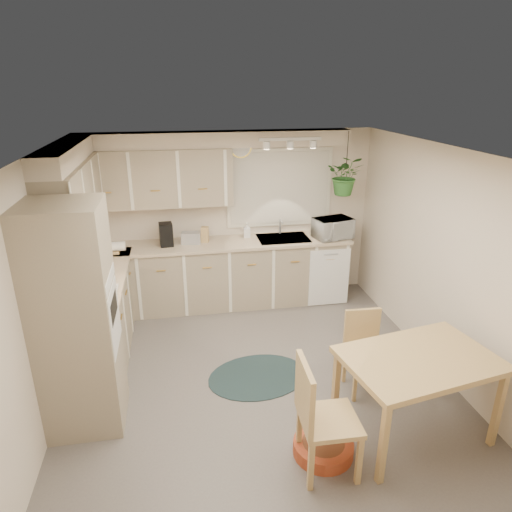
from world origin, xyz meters
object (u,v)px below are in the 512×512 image
object	(u,v)px
braided_rug	(258,376)
pet_bed	(323,448)
chair_left	(330,417)
chair_back	(367,355)
dining_table	(414,396)
microwave	(333,226)

from	to	relation	value
braided_rug	pet_bed	xyz separation A→B (m)	(0.36, -1.17, 0.05)
chair_left	chair_back	bearing A→B (deg)	144.17
chair_back	chair_left	bearing A→B (deg)	54.40
dining_table	microwave	world-z (taller)	microwave
chair_back	braided_rug	bearing A→B (deg)	-19.24
dining_table	chair_back	distance (m)	0.69
braided_rug	microwave	bearing A→B (deg)	51.13
braided_rug	microwave	size ratio (longest dim) A/B	2.12
dining_table	chair_back	size ratio (longest dim) A/B	1.52
microwave	dining_table	bearing A→B (deg)	-108.40
chair_back	braided_rug	distance (m)	1.19
chair_left	chair_back	xyz separation A→B (m)	(0.70, 0.91, -0.08)
braided_rug	microwave	xyz separation A→B (m)	(1.38, 1.72, 1.11)
chair_back	pet_bed	size ratio (longest dim) A/B	1.63
chair_left	braided_rug	distance (m)	1.45
chair_left	microwave	distance (m)	3.27
dining_table	microwave	xyz separation A→B (m)	(0.18, 2.79, 0.71)
braided_rug	pet_bed	world-z (taller)	pet_bed
dining_table	chair_left	xyz separation A→B (m)	(-0.87, -0.24, 0.10)
braided_rug	pet_bed	size ratio (longest dim) A/B	2.10
chair_left	chair_back	distance (m)	1.15
dining_table	microwave	bearing A→B (deg)	86.41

